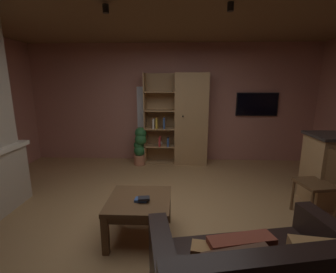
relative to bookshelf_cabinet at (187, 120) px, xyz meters
name	(u,v)px	position (x,y,z in m)	size (l,w,h in m)	color
floor	(167,224)	(-0.33, -2.40, -0.99)	(6.39, 5.28, 0.02)	#A37A4C
wall_back	(172,104)	(-0.33, 0.27, 0.33)	(6.51, 0.06, 2.62)	#AD7060
window_pane_back	(150,107)	(-0.82, 0.24, 0.25)	(0.61, 0.01, 0.93)	white
bookshelf_cabinet	(187,120)	(0.00, 0.00, 0.00)	(1.37, 0.41, 1.98)	#A87F51
coffee_table	(139,206)	(-0.63, -2.68, -0.59)	(0.70, 0.69, 0.48)	brown
table_book_0	(141,200)	(-0.60, -2.73, -0.48)	(0.13, 0.10, 0.03)	#2D4C8C
table_book_1	(144,198)	(-0.56, -2.75, -0.46)	(0.13, 0.08, 0.03)	black
dining_chair	(323,179)	(1.71, -2.13, -0.45)	(0.48, 0.48, 0.92)	brown
potted_floor_plant	(140,145)	(-1.02, -0.16, -0.53)	(0.29, 0.28, 0.83)	#B77051
wall_mounted_tv	(257,104)	(1.56, 0.21, 0.33)	(0.91, 0.06, 0.51)	black
track_light_spot_1	(106,9)	(-0.99, -2.32, 1.57)	(0.07, 0.07, 0.09)	black
track_light_spot_2	(231,7)	(0.35, -2.34, 1.57)	(0.07, 0.07, 0.09)	black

